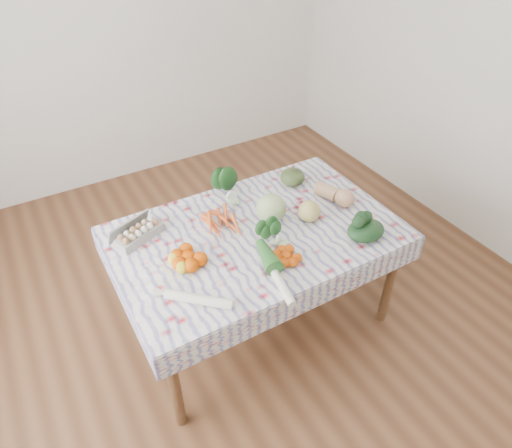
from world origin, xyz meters
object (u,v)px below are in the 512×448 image
at_px(dining_table, 256,242).
at_px(butternut_squash, 335,193).
at_px(kabocha_squash, 292,177).
at_px(cabbage, 271,208).
at_px(egg_carton, 139,234).
at_px(grapefruit, 309,211).

xyz_separation_m(dining_table, butternut_squash, (0.59, 0.02, 0.14)).
distance_m(kabocha_squash, butternut_squash, 0.33).
xyz_separation_m(kabocha_squash, cabbage, (-0.33, -0.27, 0.03)).
relative_size(egg_carton, grapefruit, 2.14).
bearing_deg(butternut_squash, egg_carton, 149.37).
relative_size(cabbage, butternut_squash, 0.68).
xyz_separation_m(egg_carton, kabocha_squash, (1.08, 0.04, 0.02)).
distance_m(dining_table, butternut_squash, 0.61).
relative_size(dining_table, grapefruit, 12.03).
height_order(egg_carton, grapefruit, grapefruit).
xyz_separation_m(egg_carton, cabbage, (0.75, -0.23, 0.05)).
distance_m(cabbage, butternut_squash, 0.46).
relative_size(dining_table, cabbage, 8.97).
height_order(dining_table, butternut_squash, butternut_squash).
distance_m(kabocha_squash, cabbage, 0.43).
bearing_deg(dining_table, egg_carton, 155.45).
bearing_deg(grapefruit, kabocha_squash, 70.51).
height_order(dining_table, cabbage, cabbage).
height_order(kabocha_squash, cabbage, cabbage).
distance_m(cabbage, grapefruit, 0.23).
bearing_deg(kabocha_squash, dining_table, -145.63).
bearing_deg(cabbage, butternut_squash, -4.35).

